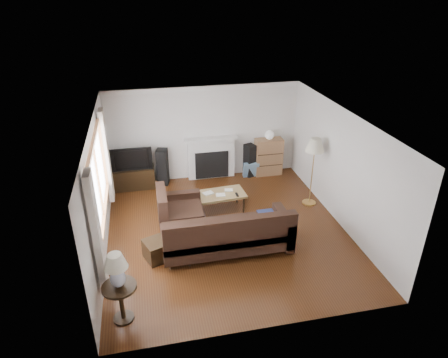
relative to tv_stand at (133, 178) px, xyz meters
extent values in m
cube|color=#482510|center=(1.93, -2.48, -0.27)|extent=(5.10, 5.60, 0.04)
cube|color=white|center=(1.93, -2.48, 2.23)|extent=(5.10, 5.60, 0.04)
cube|color=silver|center=(1.93, 0.27, 0.98)|extent=(5.00, 0.04, 2.50)
cube|color=silver|center=(1.93, -5.23, 0.98)|extent=(5.00, 0.04, 2.50)
cube|color=silver|center=(-0.57, -2.48, 0.98)|extent=(0.04, 5.50, 2.50)
cube|color=silver|center=(4.43, -2.48, 0.98)|extent=(0.04, 5.50, 2.50)
cube|color=#925D36|center=(-0.52, -2.68, 1.28)|extent=(0.12, 2.74, 1.54)
cube|color=beige|center=(-0.47, -4.20, 1.13)|extent=(0.10, 0.35, 2.10)
cube|color=beige|center=(-0.47, -1.16, 1.13)|extent=(0.10, 0.35, 2.10)
cube|color=white|center=(2.08, 0.16, 0.30)|extent=(1.40, 0.26, 1.15)
cube|color=black|center=(0.00, 0.00, 0.00)|extent=(1.08, 0.49, 0.54)
imported|color=black|center=(0.00, 0.00, 0.57)|extent=(1.03, 0.14, 0.60)
cube|color=black|center=(0.77, 0.05, 0.21)|extent=(0.34, 0.38, 0.96)
cube|color=black|center=(3.12, 0.06, 0.18)|extent=(0.33, 0.36, 0.90)
cube|color=olive|center=(3.65, 0.05, 0.24)|extent=(0.74, 0.35, 1.02)
sphere|color=white|center=(3.65, 0.05, 0.87)|extent=(0.24, 0.24, 0.24)
cube|color=black|center=(1.78, -3.13, 0.17)|extent=(2.75, 2.01, 0.89)
cube|color=olive|center=(1.95, -1.61, -0.05)|extent=(1.20, 0.72, 0.45)
cube|color=black|center=(0.42, -3.12, -0.07)|extent=(0.60, 0.60, 0.39)
cube|color=#B88940|center=(4.13, -1.74, 0.56)|extent=(0.54, 0.54, 1.67)
cube|color=black|center=(-0.22, -4.57, 0.07)|extent=(0.54, 0.54, 0.67)
cube|color=silver|center=(-0.22, -4.57, 0.69)|extent=(0.36, 0.36, 0.58)
camera|label=1|loc=(0.36, -9.50, 4.58)|focal=32.00mm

